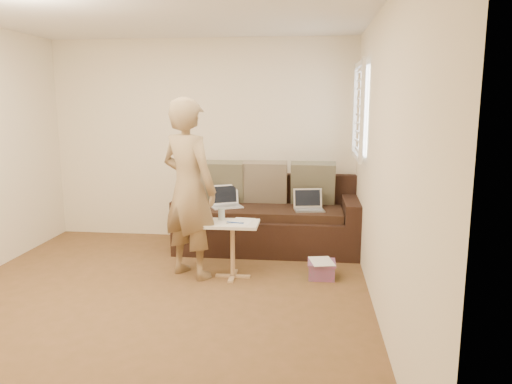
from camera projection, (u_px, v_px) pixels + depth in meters
The scene contains 17 objects.
floor at pixel (152, 302), 4.46m from camera, with size 4.50×4.50×0.00m, color brown.
ceiling at pixel (140, 2), 3.98m from camera, with size 4.50×4.50×0.00m, color white.
wall_back at pixel (203, 140), 6.42m from camera, with size 4.00×4.00×0.00m, color beige.
wall_right at pixel (382, 164), 4.00m from camera, with size 4.50×4.50×0.00m, color beige.
window_blinds at pixel (360, 111), 5.40m from camera, with size 0.12×0.88×1.08m, color white, non-canonical shape.
sofa at pixel (267, 215), 6.01m from camera, with size 2.20×0.95×0.85m, color black, non-canonical shape.
pillow_left at pixel (222, 182), 6.23m from camera, with size 0.55×0.14×0.55m, color brown, non-canonical shape.
pillow_mid at pixel (265, 183), 6.19m from camera, with size 0.55×0.14×0.55m, color #776B55, non-canonical shape.
pillow_right at pixel (313, 183), 6.11m from camera, with size 0.55×0.14×0.55m, color brown, non-canonical shape.
laptop_silver at pixel (309, 211), 5.82m from camera, with size 0.35×0.25×0.23m, color #B7BABC, non-canonical shape.
laptop_white at pixel (227, 207), 6.01m from camera, with size 0.37×0.27×0.27m, color white, non-canonical shape.
person at pixel (189, 189), 4.98m from camera, with size 0.68×0.46×1.85m, color olive.
side_table at pixel (233, 250), 5.03m from camera, with size 0.53×0.37×0.59m, color silver, non-canonical shape.
drinking_glass at pixel (222, 214), 5.09m from camera, with size 0.07×0.07×0.12m, color silver, non-canonical shape.
scissors at pixel (235, 223), 4.93m from camera, with size 0.18×0.10×0.02m, color silver, non-canonical shape.
paper_on_table at pixel (242, 221), 5.02m from camera, with size 0.21×0.30×0.00m, color white, non-canonical shape.
striped_box at pixel (321, 269), 5.06m from camera, with size 0.28×0.28×0.18m, color #E0218D, non-canonical shape.
Camera 1 is at (1.41, -4.06, 1.81)m, focal length 34.23 mm.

